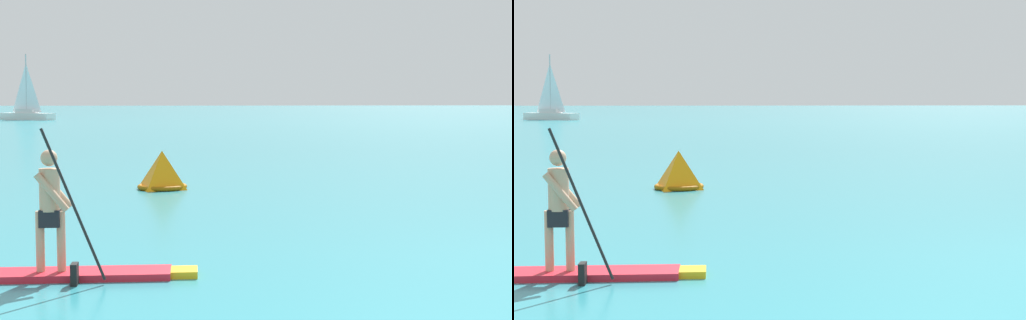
# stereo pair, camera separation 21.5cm
# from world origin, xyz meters

# --- Properties ---
(paddleboarder_near_left) EXTENTS (3.43, 0.80, 1.99)m
(paddleboarder_near_left) POSITION_xyz_m (-8.72, 0.25, 0.36)
(paddleboarder_near_left) COLOR red
(paddleboarder_near_left) RESTS_ON ground
(race_marker_buoy) EXTENTS (1.39, 1.39, 0.97)m
(race_marker_buoy) POSITION_xyz_m (-7.88, 9.97, 0.42)
(race_marker_buoy) COLOR orange
(race_marker_buoy) RESTS_ON ground
(sailboat_left_horizon) EXTENTS (6.24, 4.40, 6.82)m
(sailboat_left_horizon) POSITION_xyz_m (-24.86, 73.04, 0.86)
(sailboat_left_horizon) COLOR white
(sailboat_left_horizon) RESTS_ON ground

